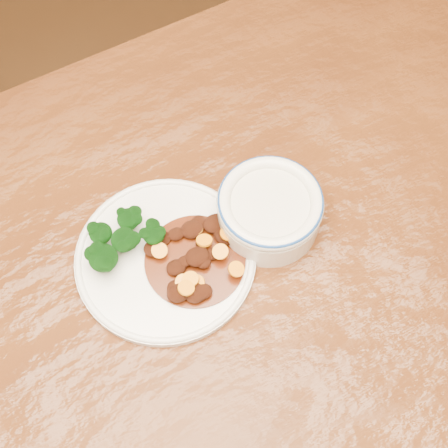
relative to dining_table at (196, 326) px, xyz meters
name	(u,v)px	position (x,y,z in m)	size (l,w,h in m)	color
ground	(207,416)	(0.00, 0.00, -0.67)	(4.00, 4.00, 0.00)	#442411
dining_table	(196,326)	(0.00, 0.00, 0.00)	(1.60, 1.07, 0.75)	#55290F
dinner_plate	(165,257)	(-0.01, 0.07, 0.09)	(0.24, 0.24, 0.02)	white
broccoli_florets	(119,240)	(-0.06, 0.11, 0.11)	(0.10, 0.08, 0.04)	#62994F
mince_stew	(197,256)	(0.03, 0.06, 0.10)	(0.14, 0.13, 0.03)	#4F1D08
dip_bowl	(269,209)	(0.14, 0.07, 0.11)	(0.14, 0.14, 0.06)	silver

